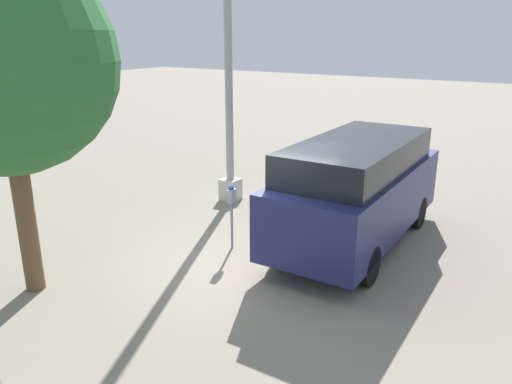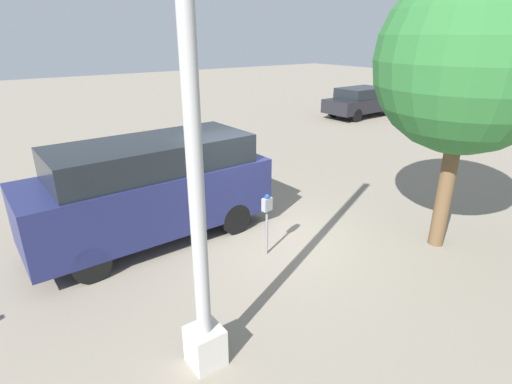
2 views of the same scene
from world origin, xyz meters
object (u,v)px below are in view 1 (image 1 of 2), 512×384
object	(u,v)px
lamp_post	(229,101)
street_tree	(2,63)
parking_meter_near	(231,202)
parked_van	(357,188)
parking_meter_far	(363,138)

from	to	relation	value
lamp_post	street_tree	distance (m)	5.68
lamp_post	parking_meter_near	bearing A→B (deg)	-143.14
parked_van	street_tree	xyz separation A→B (m)	(-4.70, 3.71, 2.50)
parking_meter_near	parked_van	world-z (taller)	parked_van
parking_meter_far	street_tree	size ratio (longest dim) A/B	0.30
parking_meter_near	street_tree	size ratio (longest dim) A/B	0.24
parking_meter_near	street_tree	bearing A→B (deg)	142.79
parking_meter_far	street_tree	distance (m)	9.93
parking_meter_near	parking_meter_far	xyz separation A→B (m)	(6.25, -0.15, 0.22)
parking_meter_near	lamp_post	bearing A→B (deg)	28.91
lamp_post	street_tree	world-z (taller)	lamp_post
parking_meter_near	parking_meter_far	size ratio (longest dim) A/B	0.81
parking_meter_far	street_tree	xyz separation A→B (m)	(-9.41, 1.92, 2.51)
parking_meter_near	lamp_post	size ratio (longest dim) A/B	0.19
parking_meter_near	parking_meter_far	world-z (taller)	parking_meter_far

